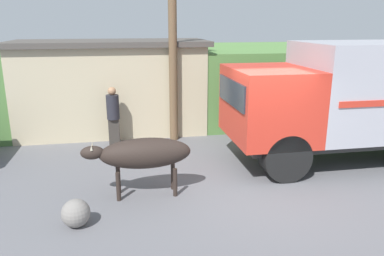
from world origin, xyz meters
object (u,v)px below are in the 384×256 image
at_px(cargo_truck, 355,96).
at_px(roadside_rock, 76,213).
at_px(brown_cow, 143,154).
at_px(pedestrian_on_hill, 113,114).
at_px(utility_pole, 173,41).

distance_m(cargo_truck, roadside_rock, 7.20).
height_order(brown_cow, pedestrian_on_hill, pedestrian_on_hill).
relative_size(brown_cow, roadside_rock, 4.38).
relative_size(brown_cow, utility_pole, 0.39).
height_order(brown_cow, utility_pole, utility_pole).
bearing_deg(cargo_truck, pedestrian_on_hill, 159.45).
xyz_separation_m(brown_cow, utility_pole, (1.14, 3.72, 2.06)).
height_order(brown_cow, roadside_rock, brown_cow).
bearing_deg(brown_cow, cargo_truck, 11.23).
relative_size(pedestrian_on_hill, utility_pole, 0.30).
xyz_separation_m(pedestrian_on_hill, roadside_rock, (-0.61, -4.52, -0.70)).
bearing_deg(pedestrian_on_hill, utility_pole, -170.70).
relative_size(brown_cow, pedestrian_on_hill, 1.28).
distance_m(cargo_truck, brown_cow, 5.60).
height_order(utility_pole, roadside_rock, utility_pole).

